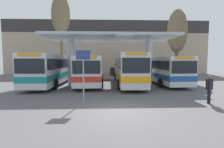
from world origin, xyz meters
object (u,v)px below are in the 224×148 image
(poplar_tree_behind_left, at_px, (61,15))
(poplar_tree_behind_right, at_px, (177,31))
(transit_bus_center_bay, at_px, (91,69))
(transit_bus_far_right_bay, at_px, (160,68))
(pedestrian_waiting, at_px, (209,86))
(transit_bus_left_bay, at_px, (54,68))
(parked_car_street, at_px, (122,70))
(transit_bus_right_bay, at_px, (128,68))
(info_sign_platform, at_px, (83,66))

(poplar_tree_behind_left, xyz_separation_m, poplar_tree_behind_right, (16.10, 1.11, -1.80))
(transit_bus_center_bay, bearing_deg, transit_bus_far_right_bay, -174.94)
(pedestrian_waiting, relative_size, poplar_tree_behind_left, 0.16)
(transit_bus_left_bay, height_order, transit_bus_center_bay, transit_bus_left_bay)
(transit_bus_far_right_bay, bearing_deg, transit_bus_left_bay, 1.12)
(transit_bus_far_right_bay, bearing_deg, parked_car_street, -72.10)
(transit_bus_center_bay, height_order, parked_car_street, transit_bus_center_bay)
(transit_bus_center_bay, bearing_deg, pedestrian_waiting, 130.40)
(transit_bus_right_bay, bearing_deg, transit_bus_center_bay, -2.98)
(transit_bus_right_bay, height_order, info_sign_platform, transit_bus_right_bay)
(transit_bus_center_bay, distance_m, poplar_tree_behind_left, 8.77)
(transit_bus_left_bay, distance_m, info_sign_platform, 9.97)
(transit_bus_right_bay, xyz_separation_m, poplar_tree_behind_right, (7.74, 5.02, 4.92))
(transit_bus_right_bay, bearing_deg, info_sign_platform, 65.97)
(transit_bus_center_bay, relative_size, poplar_tree_behind_left, 0.95)
(transit_bus_center_bay, relative_size, transit_bus_far_right_bay, 0.90)
(transit_bus_left_bay, xyz_separation_m, transit_bus_far_right_bay, (12.60, 0.78, -0.12))
(transit_bus_right_bay, relative_size, pedestrian_waiting, 6.76)
(transit_bus_center_bay, distance_m, parked_car_street, 11.64)
(poplar_tree_behind_left, xyz_separation_m, parked_car_street, (8.90, 6.98, -7.61))
(transit_bus_right_bay, xyz_separation_m, pedestrian_waiting, (4.01, -9.13, -0.79))
(transit_bus_left_bay, height_order, pedestrian_waiting, transit_bus_left_bay)
(transit_bus_far_right_bay, xyz_separation_m, parked_car_street, (-3.61, 9.73, -0.74))
(transit_bus_center_bay, xyz_separation_m, transit_bus_far_right_bay, (8.38, 0.86, -0.02))
(transit_bus_right_bay, bearing_deg, poplar_tree_behind_right, -145.90)
(transit_bus_center_bay, bearing_deg, poplar_tree_behind_left, -41.99)
(transit_bus_far_right_bay, bearing_deg, poplar_tree_behind_right, -135.41)
(transit_bus_right_bay, height_order, transit_bus_far_right_bay, transit_bus_right_bay)
(info_sign_platform, bearing_deg, transit_bus_far_right_bay, 49.92)
(transit_bus_left_bay, height_order, poplar_tree_behind_left, poplar_tree_behind_left)
(transit_bus_left_bay, bearing_deg, transit_bus_center_bay, -179.83)
(transit_bus_center_bay, relative_size, pedestrian_waiting, 5.99)
(transit_bus_right_bay, distance_m, poplar_tree_behind_right, 10.46)
(transit_bus_right_bay, xyz_separation_m, parked_car_street, (0.54, 10.89, -0.89))
(info_sign_platform, bearing_deg, transit_bus_right_bay, 64.84)
(transit_bus_left_bay, bearing_deg, poplar_tree_behind_right, -162.81)
(pedestrian_waiting, bearing_deg, info_sign_platform, 140.46)
(transit_bus_left_bay, xyz_separation_m, poplar_tree_behind_left, (0.10, 3.53, 6.76))
(transit_bus_far_right_bay, distance_m, info_sign_platform, 12.67)
(pedestrian_waiting, distance_m, parked_car_street, 20.31)
(info_sign_platform, height_order, pedestrian_waiting, info_sign_platform)
(transit_bus_center_bay, distance_m, pedestrian_waiting, 12.55)
(transit_bus_far_right_bay, height_order, info_sign_platform, info_sign_platform)
(info_sign_platform, height_order, poplar_tree_behind_right, poplar_tree_behind_right)
(transit_bus_left_bay, relative_size, poplar_tree_behind_right, 1.24)
(transit_bus_right_bay, height_order, poplar_tree_behind_left, poplar_tree_behind_left)
(transit_bus_center_bay, relative_size, info_sign_platform, 3.19)
(info_sign_platform, bearing_deg, poplar_tree_behind_right, 49.07)
(transit_bus_left_bay, xyz_separation_m, pedestrian_waiting, (12.47, -9.51, -0.76))
(transit_bus_far_right_bay, xyz_separation_m, info_sign_platform, (-8.15, -9.68, 0.65))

